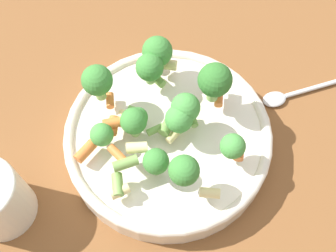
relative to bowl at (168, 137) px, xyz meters
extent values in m
plane|color=brown|center=(0.00, 0.00, -0.02)|extent=(3.00, 3.00, 0.00)
cylinder|color=silver|center=(0.00, 0.00, -0.01)|extent=(0.28, 0.28, 0.04)
torus|color=silver|center=(0.00, 0.00, 0.01)|extent=(0.28, 0.28, 0.01)
cylinder|color=#8CB766|center=(-0.01, -0.04, 0.03)|extent=(0.01, 0.01, 0.02)
sphere|color=#3D8438|center=(-0.01, -0.04, 0.05)|extent=(0.03, 0.03, 0.03)
cylinder|color=#8CB766|center=(-0.09, 0.02, 0.04)|extent=(0.01, 0.01, 0.01)
sphere|color=#3D8438|center=(-0.09, 0.02, 0.07)|extent=(0.04, 0.04, 0.04)
cylinder|color=#8CB766|center=(0.00, 0.02, 0.04)|extent=(0.01, 0.01, 0.02)
sphere|color=#479342|center=(0.00, 0.02, 0.06)|extent=(0.04, 0.04, 0.04)
cylinder|color=#8CB766|center=(-0.07, -0.07, 0.05)|extent=(0.01, 0.01, 0.02)
sphere|color=#3D8438|center=(-0.07, -0.07, 0.07)|extent=(0.04, 0.04, 0.04)
cylinder|color=#8CB766|center=(-0.01, -0.08, 0.03)|extent=(0.01, 0.01, 0.01)
sphere|color=#479342|center=(-0.01, -0.08, 0.04)|extent=(0.03, 0.03, 0.03)
cylinder|color=#8CB766|center=(0.06, 0.06, 0.03)|extent=(0.01, 0.01, 0.01)
sphere|color=#479342|center=(0.06, 0.06, 0.05)|extent=(0.03, 0.03, 0.03)
cylinder|color=#8CB766|center=(-0.07, 0.00, 0.04)|extent=(0.01, 0.01, 0.01)
sphere|color=#3D8438|center=(-0.07, 0.00, 0.06)|extent=(0.04, 0.04, 0.04)
cylinder|color=#8CB766|center=(0.08, -0.01, 0.05)|extent=(0.01, 0.01, 0.01)
sphere|color=#3D8438|center=(0.08, -0.01, 0.07)|extent=(0.04, 0.04, 0.04)
cylinder|color=#8CB766|center=(0.05, -0.03, 0.03)|extent=(0.01, 0.01, 0.02)
sphere|color=#3D8438|center=(0.05, -0.03, 0.05)|extent=(0.03, 0.03, 0.03)
cylinder|color=#8CB766|center=(-0.02, 0.07, 0.05)|extent=(0.02, 0.02, 0.02)
sphere|color=#33722D|center=(-0.02, 0.07, 0.08)|extent=(0.04, 0.04, 0.04)
cylinder|color=#8CB766|center=(-0.02, -0.03, 0.03)|extent=(0.01, 0.01, 0.01)
sphere|color=#3D8438|center=(-0.02, -0.03, 0.04)|extent=(0.03, 0.03, 0.03)
cylinder|color=#8CB766|center=(0.01, 0.01, 0.04)|extent=(0.01, 0.01, 0.01)
sphere|color=#479342|center=(0.01, 0.01, 0.06)|extent=(0.03, 0.03, 0.03)
cylinder|color=#729E4C|center=(-0.08, 0.01, 0.03)|extent=(0.03, 0.02, 0.01)
cylinder|color=#729E4C|center=(0.00, -0.02, 0.03)|extent=(0.01, 0.02, 0.01)
cylinder|color=orange|center=(0.07, 0.07, 0.04)|extent=(0.03, 0.02, 0.01)
cylinder|color=orange|center=(-0.02, -0.07, 0.03)|extent=(0.03, 0.02, 0.01)
cylinder|color=orange|center=(0.03, -0.07, 0.05)|extent=(0.03, 0.02, 0.01)
cylinder|color=#729E4C|center=(0.04, -0.07, 0.05)|extent=(0.01, 0.03, 0.01)
cylinder|color=beige|center=(-0.03, -0.05, 0.03)|extent=(0.02, 0.02, 0.01)
cylinder|color=beige|center=(0.03, -0.05, 0.05)|extent=(0.02, 0.03, 0.01)
cylinder|color=orange|center=(-0.02, -0.07, 0.04)|extent=(0.02, 0.02, 0.01)
cylinder|color=#729E4C|center=(-0.04, -0.03, 0.03)|extent=(0.02, 0.02, 0.01)
cylinder|color=#729E4C|center=(0.00, 0.03, 0.03)|extent=(0.02, 0.01, 0.01)
cylinder|color=beige|center=(0.10, 0.02, 0.03)|extent=(0.02, 0.03, 0.01)
cylinder|color=beige|center=(0.01, 0.01, 0.03)|extent=(0.02, 0.03, 0.01)
cylinder|color=beige|center=(-0.09, 0.03, 0.04)|extent=(0.02, 0.03, 0.01)
cylinder|color=orange|center=(-0.06, -0.06, 0.03)|extent=(0.02, 0.02, 0.01)
cylinder|color=orange|center=(0.00, -0.11, 0.03)|extent=(0.03, 0.03, 0.01)
cylinder|color=#729E4C|center=(0.00, 0.00, 0.03)|extent=(0.03, 0.03, 0.01)
cylinder|color=#729E4C|center=(0.06, -0.08, 0.03)|extent=(0.03, 0.02, 0.01)
cylinder|color=orange|center=(-0.11, 0.01, 0.03)|extent=(0.02, 0.02, 0.01)
cylinder|color=#729E4C|center=(-0.03, 0.07, 0.05)|extent=(0.03, 0.02, 0.01)
cylinder|color=beige|center=(0.06, -0.08, 0.03)|extent=(0.02, 0.02, 0.01)
cylinder|color=orange|center=(-0.02, 0.08, 0.03)|extent=(0.03, 0.02, 0.01)
cylinder|color=silver|center=(-0.01, 0.25, -0.02)|extent=(0.01, 0.12, 0.01)
ellipsoid|color=silver|center=(-0.02, 0.17, -0.02)|extent=(0.03, 0.04, 0.01)
camera|label=1|loc=(0.23, -0.08, 0.47)|focal=42.00mm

